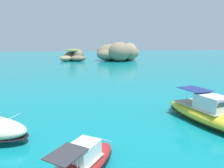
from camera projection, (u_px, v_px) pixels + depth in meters
name	position (u px, v px, depth m)	size (l,w,h in m)	color
islet_large	(118.00, 53.00, 85.30)	(21.34, 18.21, 7.86)	#9E8966
islet_small	(74.00, 56.00, 85.40)	(12.84, 14.45, 5.02)	#756651
motorboat_red	(81.00, 166.00, 10.62)	(5.49, 5.78, 1.93)	red
motorboat_yellow	(207.00, 114.00, 17.78)	(4.07, 9.38, 2.84)	yellow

